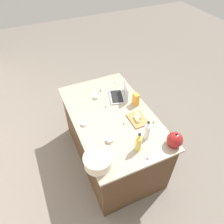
{
  "coord_description": "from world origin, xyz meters",
  "views": [
    {
      "loc": [
        -1.77,
        0.8,
        2.81
      ],
      "look_at": [
        0.0,
        0.0,
        0.95
      ],
      "focal_mm": 33.7,
      "sensor_mm": 36.0,
      "label": 1
    }
  ],
  "objects": [
    {
      "name": "candy_5",
      "position": [
        0.52,
        -0.05,
        0.91
      ],
      "size": [
        0.02,
        0.02,
        0.02
      ],
      "primitive_type": "sphere",
      "color": "blue",
      "rests_on": "island_counter"
    },
    {
      "name": "kettle",
      "position": [
        -0.72,
        -0.44,
        0.98
      ],
      "size": [
        0.21,
        0.18,
        0.2
      ],
      "color": "maroon",
      "rests_on": "island_counter"
    },
    {
      "name": "ramekin_small",
      "position": [
        0.4,
        0.07,
        0.92
      ],
      "size": [
        0.07,
        0.07,
        0.04
      ],
      "primitive_type": "cylinder",
      "color": "beige",
      "rests_on": "island_counter"
    },
    {
      "name": "mixing_bowl_large",
      "position": [
        -0.61,
        0.44,
        0.97
      ],
      "size": [
        0.3,
        0.3,
        0.13
      ],
      "color": "beige",
      "rests_on": "island_counter"
    },
    {
      "name": "island_counter",
      "position": [
        0.0,
        0.0,
        0.45
      ],
      "size": [
        1.69,
        1.01,
        0.9
      ],
      "color": "#4C331E",
      "rests_on": "ground"
    },
    {
      "name": "candy_0",
      "position": [
        -0.77,
        -0.07,
        0.91
      ],
      "size": [
        0.02,
        0.02,
        0.02
      ],
      "primitive_type": "sphere",
      "color": "#CC3399",
      "rests_on": "island_counter"
    },
    {
      "name": "candy_2",
      "position": [
        -0.34,
        -0.41,
        0.91
      ],
      "size": [
        0.02,
        0.02,
        0.02
      ],
      "primitive_type": "sphere",
      "color": "green",
      "rests_on": "island_counter"
    },
    {
      "name": "ramekin_wide",
      "position": [
        -0.02,
        0.38,
        0.92
      ],
      "size": [
        0.07,
        0.07,
        0.04
      ],
      "primitive_type": "cylinder",
      "color": "white",
      "rests_on": "island_counter"
    },
    {
      "name": "butter_stick_left",
      "position": [
        -0.18,
        -0.28,
        0.94
      ],
      "size": [
        0.11,
        0.04,
        0.04
      ],
      "primitive_type": "cube",
      "rotation": [
        0.0,
        0.0,
        -0.05
      ],
      "color": "#F4E58C",
      "rests_on": "cutting_board"
    },
    {
      "name": "candy_bag",
      "position": [
        0.06,
        -0.38,
        0.99
      ],
      "size": [
        0.09,
        0.06,
        0.17
      ],
      "primitive_type": "cube",
      "color": "gold",
      "rests_on": "island_counter"
    },
    {
      "name": "bottle_oil",
      "position": [
        -0.61,
        -0.03,
        1.0
      ],
      "size": [
        0.07,
        0.07,
        0.26
      ],
      "color": "#DBC64C",
      "rests_on": "island_counter"
    },
    {
      "name": "candy_1",
      "position": [
        0.62,
        -0.33,
        0.91
      ],
      "size": [
        0.02,
        0.02,
        0.02
      ],
      "primitive_type": "sphere",
      "color": "#CC3399",
      "rests_on": "island_counter"
    },
    {
      "name": "cutting_board",
      "position": [
        -0.21,
        -0.26,
        0.91
      ],
      "size": [
        0.27,
        0.2,
        0.02
      ],
      "primitive_type": "cube",
      "color": "#AD7F4C",
      "rests_on": "island_counter"
    },
    {
      "name": "candy_3",
      "position": [
        0.17,
        0.02,
        0.91
      ],
      "size": [
        0.02,
        0.02,
        0.02
      ],
      "primitive_type": "sphere",
      "color": "green",
      "rests_on": "island_counter"
    },
    {
      "name": "ramekin_medium",
      "position": [
        -0.38,
        0.2,
        0.92
      ],
      "size": [
        0.08,
        0.08,
        0.04
      ],
      "primitive_type": "cylinder",
      "color": "beige",
      "rests_on": "island_counter"
    },
    {
      "name": "bottle_vinegar",
      "position": [
        -0.51,
        -0.2,
        1.01
      ],
      "size": [
        0.06,
        0.06,
        0.26
      ],
      "color": "white",
      "rests_on": "island_counter"
    },
    {
      "name": "laptop",
      "position": [
        0.28,
        -0.25,
        0.95
      ],
      "size": [
        0.36,
        0.31,
        0.22
      ],
      "color": "#B7B7BC",
      "rests_on": "island_counter"
    },
    {
      "name": "ground_plane",
      "position": [
        0.0,
        0.0,
        0.0
      ],
      "size": [
        12.0,
        12.0,
        0.0
      ],
      "primitive_type": "plane",
      "color": "slate"
    },
    {
      "name": "candy_4",
      "position": [
        -0.21,
        -0.06,
        0.91
      ],
      "size": [
        0.02,
        0.02,
        0.02
      ],
      "primitive_type": "sphere",
      "color": "orange",
      "rests_on": "island_counter"
    },
    {
      "name": "butter_stick_right",
      "position": [
        -0.23,
        -0.24,
        0.94
      ],
      "size": [
        0.11,
        0.05,
        0.04
      ],
      "primitive_type": "cube",
      "rotation": [
        0.0,
        0.0,
        -0.09
      ],
      "color": "#F4E58C",
      "rests_on": "cutting_board"
    }
  ]
}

